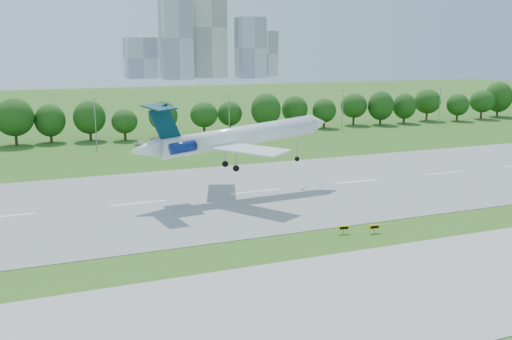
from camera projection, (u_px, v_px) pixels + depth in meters
name	position (u px, v px, depth m)	size (l,w,h in m)	color
ground	(326.00, 236.00, 74.92)	(600.00, 600.00, 0.00)	#265717
runway	(256.00, 192.00, 97.60)	(400.00, 45.00, 0.08)	gray
taxiway	(411.00, 288.00, 58.57)	(400.00, 23.00, 0.08)	#ADADA8
tree_line	(166.00, 114.00, 157.13)	(288.40, 8.40, 10.40)	#382314
light_poles	(165.00, 118.00, 147.11)	(175.90, 0.25, 12.19)	gray
skyline	(203.00, 40.00, 459.44)	(127.00, 52.00, 80.00)	#B2B2B7
airliner	(231.00, 137.00, 93.70)	(35.93, 25.91, 11.48)	white
taxi_sign_left	(344.00, 228.00, 75.53)	(1.59, 0.46, 1.11)	gray
taxi_sign_centre	(374.00, 227.00, 75.84)	(1.63, 0.26, 1.14)	gray
service_vehicle_b	(141.00, 143.00, 143.75)	(1.28, 3.19, 1.09)	silver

